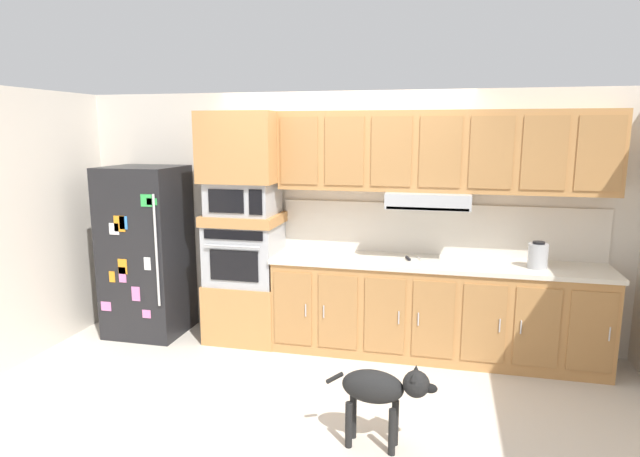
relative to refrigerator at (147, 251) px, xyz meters
The scene contains 16 objects.
ground_plane 2.29m from the refrigerator, 18.71° to the right, with size 9.60×9.60×0.00m, color beige.
back_kitchen_wall 2.08m from the refrigerator, 12.11° to the left, with size 6.20×0.12×2.50m, color beige.
side_panel_left 1.11m from the refrigerator, 139.45° to the right, with size 0.12×7.10×2.50m, color beige.
refrigerator is the anchor object (origin of this frame).
oven_base_cabinet 1.21m from the refrigerator, ahead, with size 0.74×0.62×0.60m, color #B77F47.
built_in_oven 1.07m from the refrigerator, ahead, with size 0.70×0.62×0.60m.
appliance_mid_shelf 1.13m from the refrigerator, ahead, with size 0.74×0.62×0.10m, color #B77F47.
microwave 1.21m from the refrigerator, ahead, with size 0.64×0.54×0.32m.
appliance_upper_cabinet 1.52m from the refrigerator, ahead, with size 0.74×0.62×0.68m, color #B77F47.
lower_cabinet_run 2.99m from the refrigerator, ahead, with size 3.04×0.63×0.88m.
countertop_slab 2.95m from the refrigerator, ahead, with size 3.08×0.64×0.04m, color silver.
backsplash_panel 2.99m from the refrigerator, ahead, with size 3.08×0.02×0.50m, color silver.
upper_cabinet_with_hood 3.13m from the refrigerator, ahead, with size 3.04×0.48×0.88m.
screwdriver 2.71m from the refrigerator, ahead, with size 0.16×0.15×0.03m.
electric_kettle 3.83m from the refrigerator, ahead, with size 0.17×0.17×0.24m.
dog 3.12m from the refrigerator, 30.67° to the right, with size 0.75×0.25×0.60m.
Camera 1 is at (1.00, -4.20, 2.12)m, focal length 29.97 mm.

